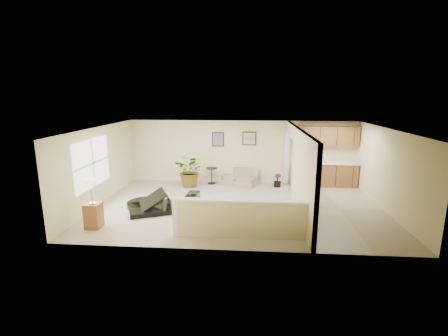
# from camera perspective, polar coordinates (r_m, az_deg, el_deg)

# --- Properties ---
(floor) EXTENTS (9.00, 9.00, 0.00)m
(floor) POSITION_cam_1_polar(r_m,az_deg,el_deg) (10.45, 2.58, -6.78)
(floor) COLOR tan
(floor) RESTS_ON ground
(back_wall) EXTENTS (9.00, 0.04, 2.50)m
(back_wall) POSITION_cam_1_polar(r_m,az_deg,el_deg) (13.04, 3.11, 2.84)
(back_wall) COLOR beige
(back_wall) RESTS_ON floor
(front_wall) EXTENTS (9.00, 0.04, 2.50)m
(front_wall) POSITION_cam_1_polar(r_m,az_deg,el_deg) (7.21, 1.81, -5.39)
(front_wall) COLOR beige
(front_wall) RESTS_ON floor
(left_wall) EXTENTS (0.04, 6.00, 2.50)m
(left_wall) POSITION_cam_1_polar(r_m,az_deg,el_deg) (11.19, -21.06, 0.33)
(left_wall) COLOR beige
(left_wall) RESTS_ON floor
(right_wall) EXTENTS (0.04, 6.00, 2.50)m
(right_wall) POSITION_cam_1_polar(r_m,az_deg,el_deg) (10.92, 26.96, -0.50)
(right_wall) COLOR beige
(right_wall) RESTS_ON floor
(ceiling) EXTENTS (9.00, 6.00, 0.04)m
(ceiling) POSITION_cam_1_polar(r_m,az_deg,el_deg) (9.90, 2.72, 6.99)
(ceiling) COLOR silver
(ceiling) RESTS_ON back_wall
(kitchen_vinyl) EXTENTS (2.70, 6.00, 0.01)m
(kitchen_vinyl) POSITION_cam_1_polar(r_m,az_deg,el_deg) (10.82, 19.62, -6.83)
(kitchen_vinyl) COLOR tan
(kitchen_vinyl) RESTS_ON floor
(interior_partition) EXTENTS (0.18, 5.99, 2.50)m
(interior_partition) POSITION_cam_1_polar(r_m,az_deg,el_deg) (10.45, 12.60, -0.12)
(interior_partition) COLOR beige
(interior_partition) RESTS_ON floor
(pony_half_wall) EXTENTS (3.42, 0.22, 1.00)m
(pony_half_wall) POSITION_cam_1_polar(r_m,az_deg,el_deg) (8.11, 2.56, -8.77)
(pony_half_wall) COLOR beige
(pony_half_wall) RESTS_ON floor
(left_window) EXTENTS (0.05, 2.15, 1.45)m
(left_window) POSITION_cam_1_polar(r_m,az_deg,el_deg) (10.70, -22.20, 0.80)
(left_window) COLOR white
(left_window) RESTS_ON left_wall
(wall_art_left) EXTENTS (0.48, 0.04, 0.58)m
(wall_art_left) POSITION_cam_1_polar(r_m,az_deg,el_deg) (12.99, -1.08, 5.05)
(wall_art_left) COLOR #331C12
(wall_art_left) RESTS_ON back_wall
(wall_mirror) EXTENTS (0.55, 0.04, 0.55)m
(wall_mirror) POSITION_cam_1_polar(r_m,az_deg,el_deg) (12.92, 4.47, 5.20)
(wall_mirror) COLOR #331C12
(wall_mirror) RESTS_ON back_wall
(kitchen_cabinets) EXTENTS (2.36, 0.65, 2.33)m
(kitchen_cabinets) POSITION_cam_1_polar(r_m,az_deg,el_deg) (13.16, 17.08, 0.70)
(kitchen_cabinets) COLOR olive
(kitchen_cabinets) RESTS_ON floor
(piano) EXTENTS (1.94, 1.90, 1.29)m
(piano) POSITION_cam_1_polar(r_m,az_deg,el_deg) (10.29, -12.71, -4.25)
(piano) COLOR black
(piano) RESTS_ON floor
(piano_bench) EXTENTS (0.39, 0.70, 0.45)m
(piano_bench) POSITION_cam_1_polar(r_m,az_deg,el_deg) (10.38, -5.53, -5.65)
(piano_bench) COLOR black
(piano_bench) RESTS_ON floor
(loveseat) EXTENTS (1.78, 1.39, 0.83)m
(loveseat) POSITION_cam_1_polar(r_m,az_deg,el_deg) (12.94, 2.60, -1.46)
(loveseat) COLOR tan
(loveseat) RESTS_ON floor
(accent_table) EXTENTS (0.45, 0.45, 0.65)m
(accent_table) POSITION_cam_1_polar(r_m,az_deg,el_deg) (12.95, -2.19, -0.98)
(accent_table) COLOR black
(accent_table) RESTS_ON floor
(palm_plant) EXTENTS (1.41, 1.32, 1.25)m
(palm_plant) POSITION_cam_1_polar(r_m,az_deg,el_deg) (12.56, -5.87, -0.54)
(palm_plant) COLOR black
(palm_plant) RESTS_ON floor
(small_plant) EXTENTS (0.33, 0.33, 0.52)m
(small_plant) POSITION_cam_1_polar(r_m,az_deg,el_deg) (12.71, 9.36, -2.32)
(small_plant) COLOR black
(small_plant) RESTS_ON floor
(lamp_stand) EXTENTS (0.40, 0.40, 1.35)m
(lamp_stand) POSITION_cam_1_polar(r_m,az_deg,el_deg) (9.35, -22.06, -6.43)
(lamp_stand) COLOR olive
(lamp_stand) RESTS_ON floor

